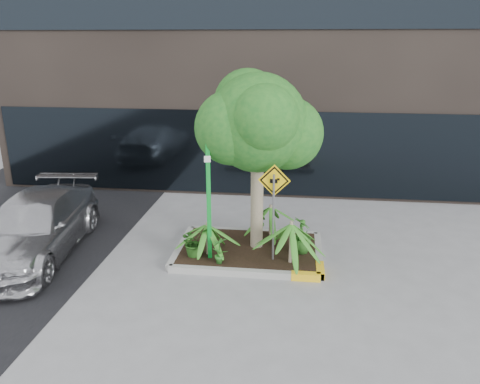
# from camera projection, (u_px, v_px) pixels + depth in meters

# --- Properties ---
(ground) EXTENTS (80.00, 80.00, 0.00)m
(ground) POSITION_uv_depth(u_px,v_px,m) (239.00, 259.00, 10.58)
(ground) COLOR gray
(ground) RESTS_ON ground
(planter) EXTENTS (3.35, 2.36, 0.15)m
(planter) POSITION_uv_depth(u_px,v_px,m) (250.00, 250.00, 10.78)
(planter) COLOR #9E9E99
(planter) RESTS_ON ground
(tree) EXTENTS (2.76, 2.45, 4.14)m
(tree) POSITION_uv_depth(u_px,v_px,m) (258.00, 123.00, 10.02)
(tree) COLOR tan
(tree) RESTS_ON ground
(palm_front) EXTENTS (1.07, 1.07, 1.19)m
(palm_front) POSITION_uv_depth(u_px,v_px,m) (291.00, 224.00, 9.82)
(palm_front) COLOR tan
(palm_front) RESTS_ON ground
(palm_left) EXTENTS (0.85, 0.85, 0.94)m
(palm_left) POSITION_uv_depth(u_px,v_px,m) (207.00, 225.00, 10.27)
(palm_left) COLOR tan
(palm_left) RESTS_ON ground
(palm_back) EXTENTS (0.89, 0.89, 0.99)m
(palm_back) POSITION_uv_depth(u_px,v_px,m) (271.00, 207.00, 11.26)
(palm_back) COLOR tan
(palm_back) RESTS_ON ground
(parked_car) EXTENTS (2.34, 4.81, 1.35)m
(parked_car) POSITION_uv_depth(u_px,v_px,m) (34.00, 226.00, 10.64)
(parked_car) COLOR #A7A7AC
(parked_car) RESTS_ON ground
(shrub_a) EXTENTS (0.83, 0.83, 0.66)m
(shrub_a) POSITION_uv_depth(u_px,v_px,m) (194.00, 242.00, 10.31)
(shrub_a) COLOR #215117
(shrub_a) RESTS_ON planter
(shrub_b) EXTENTS (0.58, 0.58, 0.82)m
(shrub_b) POSITION_uv_depth(u_px,v_px,m) (302.00, 235.00, 10.47)
(shrub_b) COLOR #29631D
(shrub_b) RESTS_ON planter
(shrub_c) EXTENTS (0.46, 0.46, 0.62)m
(shrub_c) POSITION_uv_depth(u_px,v_px,m) (219.00, 250.00, 9.96)
(shrub_c) COLOR #297022
(shrub_c) RESTS_ON planter
(shrub_d) EXTENTS (0.53, 0.53, 0.68)m
(shrub_d) POSITION_uv_depth(u_px,v_px,m) (259.00, 222.00, 11.37)
(shrub_d) COLOR #2C641C
(shrub_d) RESTS_ON planter
(street_sign_post) EXTENTS (1.06, 0.90, 3.12)m
(street_sign_post) POSITION_uv_depth(u_px,v_px,m) (211.00, 179.00, 9.83)
(street_sign_post) COLOR #0D952A
(street_sign_post) RESTS_ON ground
(cattle_sign) EXTENTS (0.67, 0.28, 2.17)m
(cattle_sign) POSITION_uv_depth(u_px,v_px,m) (274.00, 198.00, 9.64)
(cattle_sign) COLOR slate
(cattle_sign) RESTS_ON ground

